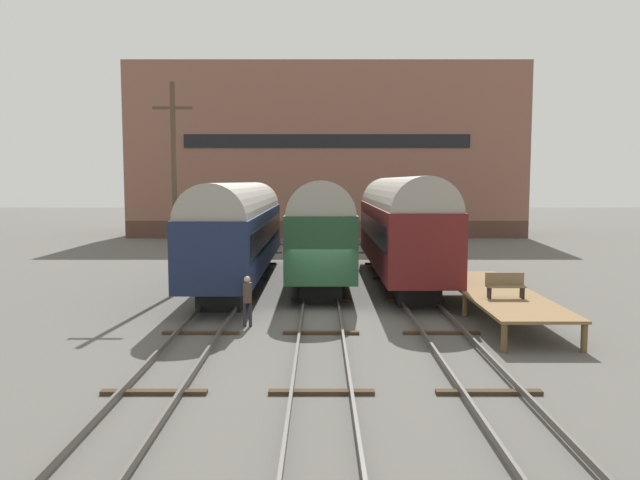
{
  "coord_description": "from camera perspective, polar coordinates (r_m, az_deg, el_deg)",
  "views": [
    {
      "loc": [
        -0.04,
        -23.82,
        5.19
      ],
      "look_at": [
        0.0,
        7.92,
        2.2
      ],
      "focal_mm": 35.0,
      "sensor_mm": 36.0,
      "label": 1
    }
  ],
  "objects": [
    {
      "name": "track_middle",
      "position": [
        24.34,
        0.02,
        -6.58
      ],
      "size": [
        2.6,
        60.0,
        0.26
      ],
      "color": "#4C4742",
      "rests_on": "ground"
    },
    {
      "name": "station_platform",
      "position": [
        25.03,
        15.8,
        -4.68
      ],
      "size": [
        2.74,
        10.57,
        0.99
      ],
      "color": "brown",
      "rests_on": "ground"
    },
    {
      "name": "train_car_maroon",
      "position": [
        32.03,
        7.35,
        1.54
      ],
      "size": [
        3.07,
        16.13,
        5.41
      ],
      "color": "black",
      "rests_on": "ground"
    },
    {
      "name": "train_car_navy",
      "position": [
        31.65,
        -7.44,
        1.22
      ],
      "size": [
        2.96,
        17.74,
        5.13
      ],
      "color": "black",
      "rests_on": "ground"
    },
    {
      "name": "track_right",
      "position": [
        24.69,
        9.63,
        -6.49
      ],
      "size": [
        2.6,
        60.0,
        0.26
      ],
      "color": "#4C4742",
      "rests_on": "ground"
    },
    {
      "name": "track_left",
      "position": [
        24.68,
        -9.6,
        -6.49
      ],
      "size": [
        2.6,
        60.0,
        0.26
      ],
      "color": "#4C4742",
      "rests_on": "ground"
    },
    {
      "name": "warehouse_building",
      "position": [
        62.61,
        0.52,
        7.97
      ],
      "size": [
        36.87,
        11.71,
        16.03
      ],
      "color": "#4F342A",
      "rests_on": "ground"
    },
    {
      "name": "utility_pole",
      "position": [
        29.27,
        -13.24,
        4.84
      ],
      "size": [
        1.8,
        0.24,
        9.65
      ],
      "color": "#473828",
      "rests_on": "ground"
    },
    {
      "name": "ground_plane",
      "position": [
        24.37,
        0.02,
        -6.91
      ],
      "size": [
        200.0,
        200.0,
        0.0
      ],
      "primitive_type": "plane",
      "color": "#56544F"
    },
    {
      "name": "person_worker",
      "position": [
        22.5,
        -6.72,
        -5.11
      ],
      "size": [
        0.32,
        0.32,
        1.83
      ],
      "color": "#282833",
      "rests_on": "ground"
    },
    {
      "name": "bench",
      "position": [
        23.54,
        16.52,
        -3.92
      ],
      "size": [
        1.4,
        0.4,
        0.91
      ],
      "color": "brown",
      "rests_on": "station_platform"
    },
    {
      "name": "train_car_green",
      "position": [
        32.3,
        -0.0,
        1.42
      ],
      "size": [
        3.04,
        15.25,
        5.23
      ],
      "color": "black",
      "rests_on": "ground"
    }
  ]
}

